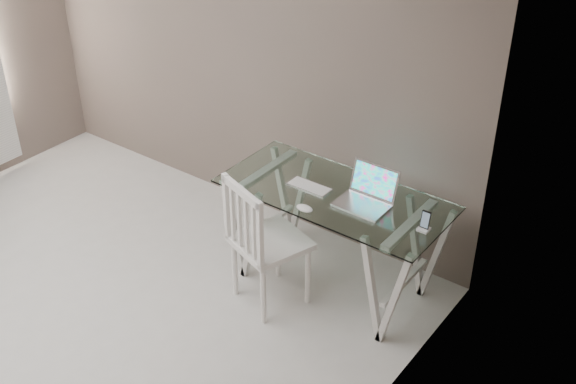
% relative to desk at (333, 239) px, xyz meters
% --- Properties ---
extents(desk, '(1.50, 0.70, 0.75)m').
position_rel_desk_xyz_m(desk, '(0.00, 0.00, 0.00)').
color(desk, silver).
rests_on(desk, ground).
extents(chair, '(0.55, 0.55, 0.95)m').
position_rel_desk_xyz_m(chair, '(-0.27, -0.43, 0.14)').
color(chair, white).
rests_on(chair, ground).
extents(laptop, '(0.33, 0.29, 0.22)m').
position_rel_desk_xyz_m(laptop, '(0.22, 0.03, 0.42)').
color(laptop, silver).
rests_on(laptop, desk).
extents(keyboard, '(0.30, 0.13, 0.01)m').
position_rel_desk_xyz_m(keyboard, '(-0.17, -0.04, 0.37)').
color(keyboard, silver).
rests_on(keyboard, desk).
extents(mouse, '(0.11, 0.07, 0.04)m').
position_rel_desk_xyz_m(mouse, '(-0.04, -0.28, 0.38)').
color(mouse, white).
rests_on(mouse, desk).
extents(phone_dock, '(0.07, 0.07, 0.13)m').
position_rel_desk_xyz_m(phone_dock, '(0.65, -0.03, 0.40)').
color(phone_dock, white).
rests_on(phone_dock, desk).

